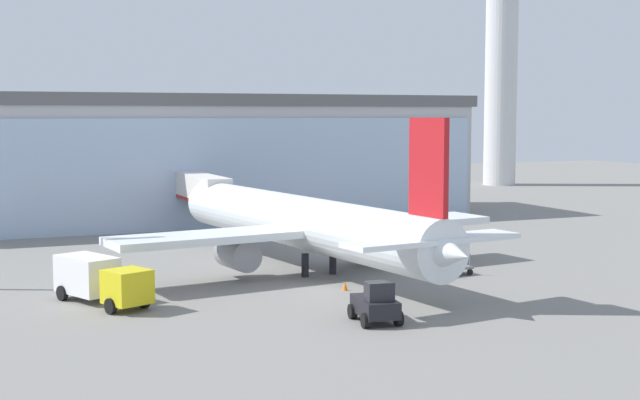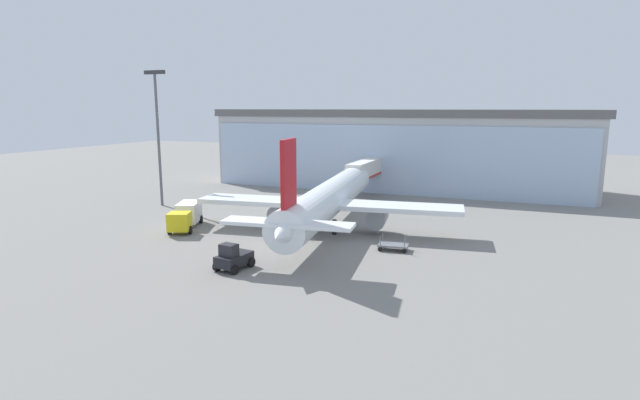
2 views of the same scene
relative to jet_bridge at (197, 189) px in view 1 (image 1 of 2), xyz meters
The scene contains 10 objects.
ground 28.65m from the jet_bridge, 87.07° to the right, with size 240.00×240.00×0.00m, color gray.
terminal_building 11.88m from the jet_bridge, 82.86° to the left, with size 61.61×16.88×13.02m.
jet_bridge is the anchor object (origin of this frame).
control_tower 71.91m from the jet_bridge, 33.08° to the left, with size 8.73×8.73×35.73m.
airplane 21.62m from the jet_bridge, 84.58° to the right, with size 28.95×35.99×10.84m.
catering_truck 30.04m from the jet_bridge, 115.78° to the right, with size 4.89×7.58×2.65m.
baggage_cart 29.14m from the jet_bridge, 68.23° to the right, with size 2.96×1.90×1.50m.
pushback_tug 37.59m from the jet_bridge, 90.39° to the right, with size 2.50×3.39×2.30m.
safety_cone_nose 29.20m from the jet_bridge, 86.38° to the right, with size 0.36×0.36×0.55m, color orange.
safety_cone_wingtip 25.92m from the jet_bridge, 113.21° to the right, with size 0.36×0.36×0.55m, color orange.
Camera 1 is at (-22.37, -50.81, 11.05)m, focal length 50.00 mm.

